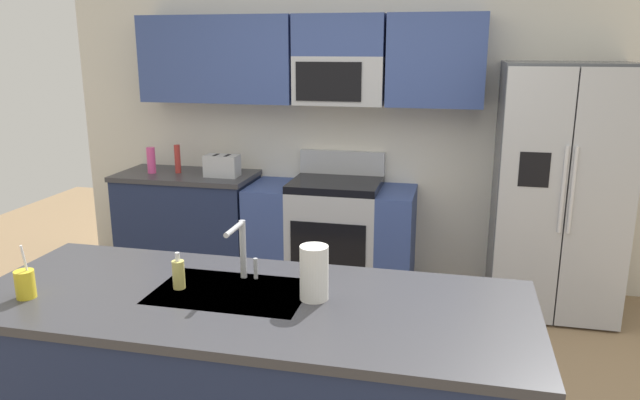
% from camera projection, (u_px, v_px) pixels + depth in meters
% --- Properties ---
extents(kitchen_wall_unit, '(5.20, 0.43, 2.60)m').
position_uv_depth(kitchen_wall_unit, '(346.00, 106.00, 4.97)').
color(kitchen_wall_unit, silver).
rests_on(kitchen_wall_unit, ground).
extents(back_counter, '(1.17, 0.63, 0.90)m').
position_uv_depth(back_counter, '(189.00, 223.00, 5.25)').
color(back_counter, '#1E2A4D').
rests_on(back_counter, ground).
extents(range_oven, '(1.36, 0.61, 1.10)m').
position_uv_depth(range_oven, '(331.00, 234.00, 4.97)').
color(range_oven, '#B7BABF').
rests_on(range_oven, ground).
extents(refrigerator, '(0.90, 0.76, 1.85)m').
position_uv_depth(refrigerator, '(558.00, 191.00, 4.41)').
color(refrigerator, '#4C4F54').
rests_on(refrigerator, ground).
extents(island_counter, '(2.45, 0.96, 0.90)m').
position_uv_depth(island_counter, '(251.00, 389.00, 2.71)').
color(island_counter, '#1E2A4D').
rests_on(island_counter, ground).
extents(toaster, '(0.28, 0.16, 0.18)m').
position_uv_depth(toaster, '(222.00, 166.00, 4.99)').
color(toaster, '#B7BABF').
rests_on(toaster, back_counter).
extents(pepper_mill, '(0.05, 0.05, 0.24)m').
position_uv_depth(pepper_mill, '(178.00, 159.00, 5.12)').
color(pepper_mill, '#B2332D').
rests_on(pepper_mill, back_counter).
extents(bottle_pink, '(0.07, 0.07, 0.22)m').
position_uv_depth(bottle_pink, '(151.00, 160.00, 5.12)').
color(bottle_pink, '#EA4C93').
rests_on(bottle_pink, back_counter).
extents(sink_faucet, '(0.09, 0.21, 0.28)m').
position_uv_depth(sink_faucet, '(242.00, 246.00, 2.76)').
color(sink_faucet, '#B7BABF').
rests_on(sink_faucet, island_counter).
extents(drink_cup_yellow, '(0.08, 0.08, 0.24)m').
position_uv_depth(drink_cup_yellow, '(25.00, 284.00, 2.59)').
color(drink_cup_yellow, yellow).
rests_on(drink_cup_yellow, island_counter).
extents(soap_dispenser, '(0.06, 0.06, 0.17)m').
position_uv_depth(soap_dispenser, '(179.00, 274.00, 2.69)').
color(soap_dispenser, '#D8CC66').
rests_on(soap_dispenser, island_counter).
extents(paper_towel_roll, '(0.12, 0.12, 0.24)m').
position_uv_depth(paper_towel_roll, '(314.00, 273.00, 2.56)').
color(paper_towel_roll, white).
rests_on(paper_towel_roll, island_counter).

